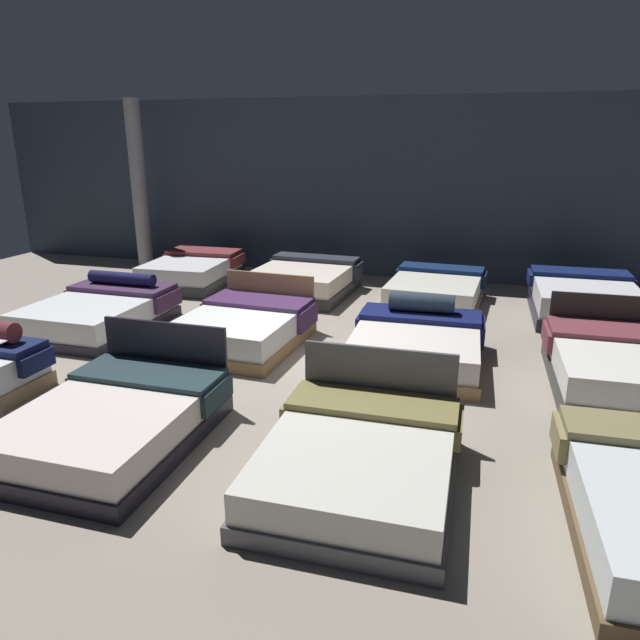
# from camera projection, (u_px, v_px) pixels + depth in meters

# --- Properties ---
(ground_plane) EXTENTS (18.00, 18.00, 0.02)m
(ground_plane) POSITION_uv_depth(u_px,v_px,m) (315.00, 365.00, 7.26)
(ground_plane) COLOR gray
(showroom_back_wall) EXTENTS (18.00, 0.06, 3.50)m
(showroom_back_wall) POSITION_uv_depth(u_px,v_px,m) (390.00, 190.00, 11.32)
(showroom_back_wall) COLOR #333D4C
(showroom_back_wall) RESTS_ON ground_plane
(bed_1) EXTENTS (1.56, 2.04, 0.90)m
(bed_1) POSITION_uv_depth(u_px,v_px,m) (116.00, 420.00, 5.34)
(bed_1) COLOR black
(bed_1) RESTS_ON ground_plane
(bed_2) EXTENTS (1.62, 1.97, 0.87)m
(bed_2) POSITION_uv_depth(u_px,v_px,m) (359.00, 458.00, 4.71)
(bed_2) COLOR #4C4C52
(bed_2) RESTS_ON ground_plane
(bed_4) EXTENTS (1.67, 2.12, 0.72)m
(bed_4) POSITION_uv_depth(u_px,v_px,m) (100.00, 312.00, 8.57)
(bed_4) COLOR black
(bed_4) RESTS_ON ground_plane
(bed_5) EXTENTS (1.59, 1.97, 0.82)m
(bed_5) POSITION_uv_depth(u_px,v_px,m) (244.00, 327.00, 7.88)
(bed_5) COLOR olive
(bed_5) RESTS_ON ground_plane
(bed_6) EXTENTS (1.71, 1.98, 0.76)m
(bed_6) POSITION_uv_depth(u_px,v_px,m) (416.00, 344.00, 7.25)
(bed_6) COLOR olive
(bed_6) RESTS_ON ground_plane
(bed_7) EXTENTS (1.56, 2.08, 0.84)m
(bed_7) POSITION_uv_depth(u_px,v_px,m) (619.00, 366.00, 6.56)
(bed_7) COLOR black
(bed_7) RESTS_ON ground_plane
(bed_8) EXTENTS (1.59, 2.05, 0.57)m
(bed_8) POSITION_uv_depth(u_px,v_px,m) (192.00, 271.00, 11.15)
(bed_8) COLOR #272B2E
(bed_8) RESTS_ON ground_plane
(bed_9) EXTENTS (1.78, 1.98, 0.58)m
(bed_9) POSITION_uv_depth(u_px,v_px,m) (304.00, 280.00, 10.42)
(bed_9) COLOR black
(bed_9) RESTS_ON ground_plane
(bed_10) EXTENTS (1.62, 2.01, 0.52)m
(bed_10) POSITION_uv_depth(u_px,v_px,m) (435.00, 291.00, 9.79)
(bed_10) COLOR #946F50
(bed_10) RESTS_ON ground_plane
(bed_11) EXTENTS (1.66, 2.09, 0.60)m
(bed_11) POSITION_uv_depth(u_px,v_px,m) (584.00, 300.00, 9.12)
(bed_11) COLOR black
(bed_11) RESTS_ON ground_plane
(support_pillar) EXTENTS (0.32, 0.32, 3.50)m
(support_pillar) POSITION_uv_depth(u_px,v_px,m) (139.00, 186.00, 12.13)
(support_pillar) COLOR #99999E
(support_pillar) RESTS_ON ground_plane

